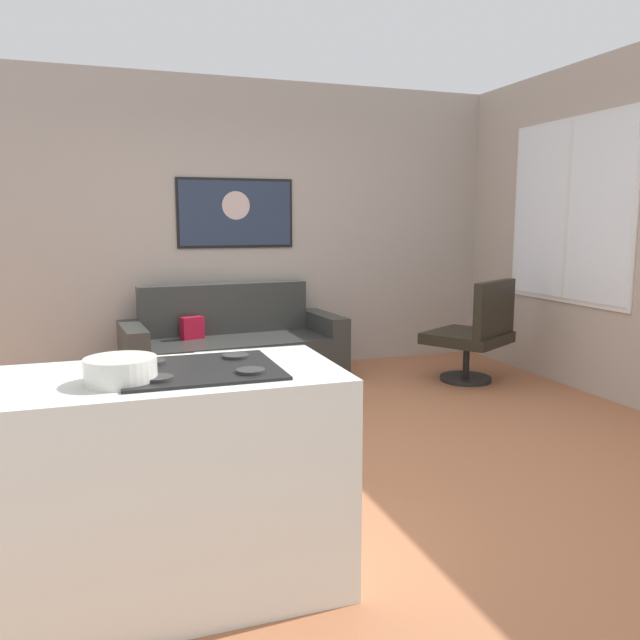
% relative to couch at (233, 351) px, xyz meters
% --- Properties ---
extents(ground, '(6.40, 6.40, 0.04)m').
position_rel_couch_xyz_m(ground, '(0.21, -1.93, -0.31)').
color(ground, '#AE6944').
extents(back_wall, '(6.40, 0.05, 2.80)m').
position_rel_couch_xyz_m(back_wall, '(0.21, 0.49, 1.11)').
color(back_wall, '#AB9F93').
rests_on(back_wall, ground).
extents(right_wall, '(0.05, 6.40, 2.80)m').
position_rel_couch_xyz_m(right_wall, '(2.84, -1.63, 1.11)').
color(right_wall, '#AF9F90').
rests_on(right_wall, ground).
extents(couch, '(2.02, 0.95, 0.88)m').
position_rel_couch_xyz_m(couch, '(0.00, 0.00, 0.00)').
color(couch, '#30322F').
rests_on(couch, ground).
extents(coffee_table, '(0.91, 0.60, 0.45)m').
position_rel_couch_xyz_m(coffee_table, '(-0.00, -1.05, 0.13)').
color(coffee_table, silver).
rests_on(coffee_table, ground).
extents(armchair, '(0.90, 0.89, 0.94)m').
position_rel_couch_xyz_m(armchair, '(2.08, -0.76, 0.17)').
color(armchair, black).
rests_on(armchair, ground).
extents(kitchen_counter, '(1.70, 0.69, 0.91)m').
position_rel_couch_xyz_m(kitchen_counter, '(-1.06, -3.21, 0.16)').
color(kitchen_counter, white).
rests_on(kitchen_counter, ground).
extents(mixing_bowl, '(0.26, 0.26, 0.09)m').
position_rel_couch_xyz_m(mixing_bowl, '(-1.05, -3.31, 0.64)').
color(mixing_bowl, silver).
rests_on(mixing_bowl, kitchen_counter).
extents(wall_painting, '(1.13, 0.03, 0.66)m').
position_rel_couch_xyz_m(wall_painting, '(0.14, 0.45, 1.25)').
color(wall_painting, black).
extents(window, '(0.03, 1.53, 1.61)m').
position_rel_couch_xyz_m(window, '(2.80, -1.03, 1.26)').
color(window, silver).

